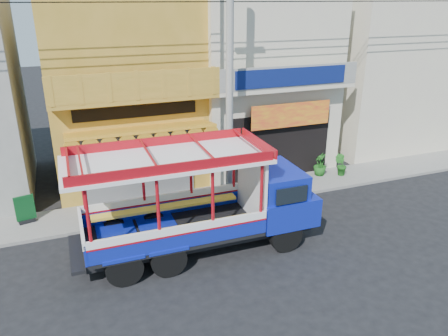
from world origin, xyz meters
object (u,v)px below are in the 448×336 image
(songthaew_truck, at_px, (215,199))
(potted_plant_b, at_px, (341,165))
(potted_plant_c, at_px, (320,164))
(utility_pole, at_px, (234,72))
(green_sign, at_px, (25,211))
(potted_plant_a, at_px, (268,177))

(songthaew_truck, bearing_deg, potted_plant_b, 26.06)
(songthaew_truck, height_order, potted_plant_c, songthaew_truck)
(songthaew_truck, relative_size, potted_plant_c, 7.47)
(songthaew_truck, bearing_deg, potted_plant_c, 31.23)
(utility_pole, relative_size, potted_plant_c, 28.05)
(potted_plant_b, bearing_deg, utility_pole, 59.14)
(songthaew_truck, xyz_separation_m, potted_plant_c, (6.25, 3.79, -1.05))
(green_sign, height_order, potted_plant_a, potted_plant_a)
(potted_plant_c, bearing_deg, potted_plant_a, -60.68)
(songthaew_truck, distance_m, potted_plant_b, 7.97)
(potted_plant_c, bearing_deg, green_sign, -69.81)
(potted_plant_a, height_order, potted_plant_b, potted_plant_a)
(green_sign, height_order, potted_plant_c, potted_plant_c)
(utility_pole, height_order, potted_plant_a, utility_pole)
(utility_pole, height_order, potted_plant_c, utility_pole)
(songthaew_truck, height_order, potted_plant_b, songthaew_truck)
(utility_pole, xyz_separation_m, potted_plant_a, (1.84, 0.67, -4.41))
(potted_plant_a, bearing_deg, songthaew_truck, -171.73)
(green_sign, distance_m, potted_plant_b, 12.75)
(utility_pole, xyz_separation_m, potted_plant_c, (4.59, 1.14, -4.41))
(potted_plant_b, xyz_separation_m, potted_plant_c, (-0.85, 0.32, 0.03))
(green_sign, xyz_separation_m, potted_plant_b, (12.75, -0.21, 0.05))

